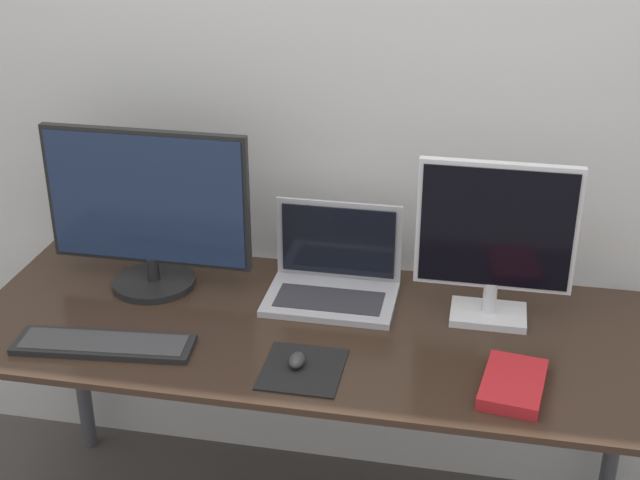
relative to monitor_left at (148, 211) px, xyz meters
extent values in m
cube|color=silver|center=(0.48, 0.29, 0.28)|extent=(7.00, 0.05, 2.50)
cube|color=#332319|center=(0.48, -0.13, -0.24)|extent=(1.79, 0.72, 0.02)
cylinder|color=#47474C|center=(-0.36, 0.17, -0.61)|extent=(0.05, 0.05, 0.73)
cylinder|color=#47474C|center=(1.33, 0.17, -0.61)|extent=(0.05, 0.05, 0.73)
cylinder|color=black|center=(0.00, 0.00, -0.22)|extent=(0.23, 0.23, 0.02)
cylinder|color=black|center=(0.00, 0.00, -0.17)|extent=(0.04, 0.04, 0.07)
cube|color=black|center=(0.00, 0.00, 0.04)|extent=(0.57, 0.02, 0.38)
cube|color=#1E2D4C|center=(0.00, -0.01, 0.04)|extent=(0.54, 0.01, 0.36)
cube|color=silver|center=(0.93, 0.00, -0.22)|extent=(0.20, 0.14, 0.02)
cylinder|color=silver|center=(0.93, 0.00, -0.17)|extent=(0.04, 0.04, 0.08)
cube|color=silver|center=(0.93, 0.00, 0.03)|extent=(0.40, 0.02, 0.34)
cube|color=black|center=(0.93, -0.01, 0.03)|extent=(0.38, 0.01, 0.32)
cube|color=#ADADB2|center=(0.50, 0.00, -0.22)|extent=(0.35, 0.23, 0.02)
cube|color=#2D2D33|center=(0.50, -0.02, -0.21)|extent=(0.29, 0.13, 0.00)
cube|color=#ADADB2|center=(0.50, 0.12, -0.10)|extent=(0.35, 0.01, 0.23)
cube|color=black|center=(0.50, 0.11, -0.10)|extent=(0.32, 0.00, 0.20)
cube|color=black|center=(-0.01, -0.33, -0.22)|extent=(0.45, 0.16, 0.02)
cube|color=#383838|center=(-0.01, -0.33, -0.21)|extent=(0.42, 0.14, 0.00)
cube|color=black|center=(0.50, -0.34, -0.23)|extent=(0.19, 0.21, 0.00)
ellipsoid|color=#333333|center=(0.48, -0.33, -0.21)|extent=(0.04, 0.06, 0.03)
cube|color=red|center=(0.99, -0.32, -0.21)|extent=(0.16, 0.23, 0.03)
cube|color=white|center=(0.99, -0.32, -0.21)|extent=(0.16, 0.22, 0.03)
camera|label=1|loc=(0.89, -2.07, 0.96)|focal=50.00mm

